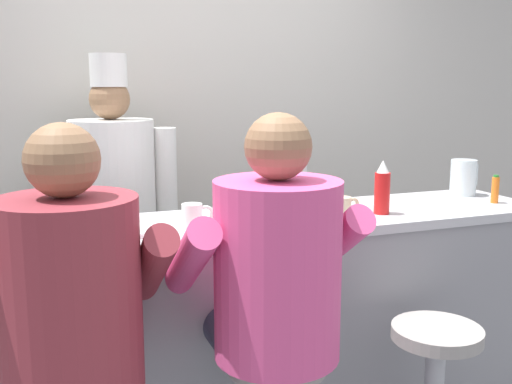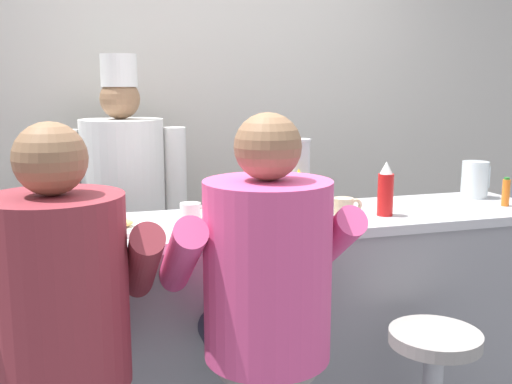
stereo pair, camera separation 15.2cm
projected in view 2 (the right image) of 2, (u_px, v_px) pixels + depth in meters
name	position (u px, v px, depth m)	size (l,w,h in m)	color
wall_back	(211.00, 123.00, 3.65)	(10.00, 0.06, 2.70)	beige
diner_counter	(276.00, 331.00, 2.63)	(2.53, 0.58, 1.03)	gray
ketchup_bottle_red	(386.00, 190.00, 2.56)	(0.07, 0.07, 0.24)	red
mustard_bottle_yellow	(299.00, 195.00, 2.51)	(0.06, 0.06, 0.21)	yellow
hot_sauce_bottle_orange	(506.00, 192.00, 2.77)	(0.03, 0.03, 0.13)	orange
water_pitcher_clear	(475.00, 180.00, 2.97)	(0.15, 0.13, 0.18)	silver
breakfast_plate	(119.00, 228.00, 2.30)	(0.24, 0.24, 0.05)	white
cereal_bowl	(47.00, 239.00, 2.08)	(0.16, 0.16, 0.05)	#4C7FB7
coffee_mug_white	(192.00, 215.00, 2.36)	(0.13, 0.08, 0.10)	white
coffee_mug_tan	(344.00, 207.00, 2.56)	(0.13, 0.09, 0.08)	beige
cup_stack_steel	(299.00, 176.00, 2.62)	(0.11, 0.11, 0.32)	#B7BABF
napkin_dispenser_chrome	(318.00, 208.00, 2.43)	(0.11, 0.07, 0.13)	silver
diner_seated_maroon	(59.00, 303.00, 1.83)	(0.63, 0.62, 1.48)	#B2B5BA
diner_seated_pink	(264.00, 280.00, 2.02)	(0.64, 0.64, 1.50)	#B2B5BA
cook_in_whites_near	(124.00, 204.00, 3.19)	(0.68, 0.43, 1.74)	#232328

